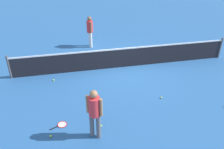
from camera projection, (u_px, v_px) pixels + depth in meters
name	position (u px, v px, depth m)	size (l,w,h in m)	color
ground_plane	(123.00, 67.00, 11.15)	(40.00, 40.00, 0.00)	#265693
court_net	(123.00, 57.00, 10.89)	(10.09, 0.09, 1.07)	#4C4C51
player_near_side	(94.00, 110.00, 6.80)	(0.48, 0.47, 1.70)	#595960
player_far_side	(90.00, 29.00, 12.69)	(0.38, 0.53, 1.70)	white
tennis_racket_near_player	(61.00, 125.00, 7.72)	(0.60, 0.41, 0.03)	red
tennis_racket_far_player	(81.00, 55.00, 12.27)	(0.42, 0.60, 0.03)	black
tennis_ball_near_player	(51.00, 136.00, 7.26)	(0.07, 0.07, 0.07)	#C6E033
tennis_ball_midcourt	(101.00, 126.00, 7.66)	(0.07, 0.07, 0.07)	#C6E033
tennis_ball_baseline	(54.00, 80.00, 10.07)	(0.07, 0.07, 0.07)	#C6E033
tennis_ball_stray_left	(161.00, 98.00, 8.99)	(0.07, 0.07, 0.07)	#C6E033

